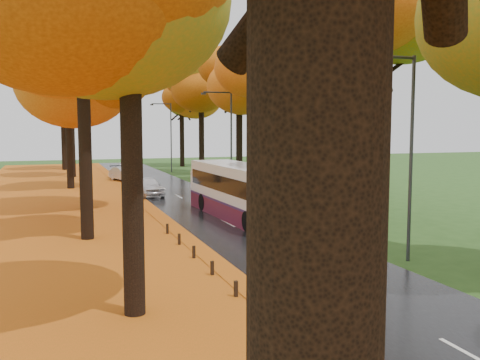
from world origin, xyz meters
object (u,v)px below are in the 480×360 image
car_white (148,186)px  car_dark (125,173)px  car_silver (124,174)px  bus (241,190)px  streetlamp_mid (228,134)px  streetlamp_near (406,142)px  streetlamp_far (169,132)px

car_white → car_dark: bearing=83.0°
car_white → car_silver: size_ratio=1.02×
bus → car_silver: bearing=96.4°
streetlamp_mid → streetlamp_near: bearing=-90.0°
streetlamp_near → bus: (-2.69, 11.42, -3.08)m
streetlamp_mid → car_white: streetlamp_mid is taller
bus → streetlamp_mid: bearing=73.5°
streetlamp_mid → car_dark: size_ratio=1.75×
streetlamp_mid → car_white: 7.34m
bus → car_white: 12.12m
car_white → car_silver: 12.21m
streetlamp_far → car_dark: (-6.07, -7.35, -4.01)m
car_silver → streetlamp_near: bearing=-98.4°
streetlamp_far → car_white: size_ratio=1.88×
bus → car_white: bus is taller
streetlamp_near → car_dark: size_ratio=1.75×
streetlamp_mid → car_silver: streetlamp_mid is taller
car_dark → car_white: bearing=-102.5°
streetlamp_mid → bus: 11.34m
car_white → car_silver: bearing=84.0°
car_dark → streetlamp_far: bearing=38.0°
streetlamp_far → bus: streetlamp_far is taller
streetlamp_far → car_dark: bearing=-129.6°
streetlamp_near → car_silver: size_ratio=1.92×
streetlamp_near → streetlamp_far: size_ratio=1.00×
bus → car_white: bearing=104.2°
streetlamp_near → streetlamp_far: same height
streetlamp_near → car_silver: bearing=100.1°
bus → car_white: (-3.42, 11.60, -0.87)m
car_white → car_dark: 13.63m
streetlamp_mid → bus: streetlamp_mid is taller
car_white → streetlamp_near: bearing=-82.0°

